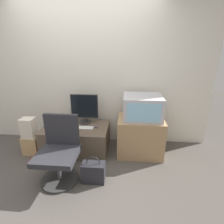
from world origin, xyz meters
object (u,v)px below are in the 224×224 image
Objects in this scene: keyboard at (83,128)px; cardboard_box_lower at (32,145)px; office_chair at (59,153)px; crt_tv at (142,107)px; mouse at (96,127)px; book at (35,161)px; main_monitor at (84,109)px; handbag at (94,172)px.

keyboard is 1.14× the size of cardboard_box_lower.
crt_tv is at bearing 33.81° from office_chair.
crt_tv reaches higher than mouse.
keyboard reaches higher than book.
office_chair is at bearing -102.57° from keyboard.
main_monitor is at bearing 93.54° from keyboard.
crt_tv is (0.75, 0.04, 0.36)m from mouse.
book is at bearing -156.92° from mouse.
mouse is at bearing 96.41° from handbag.
crt_tv is 0.69× the size of office_chair.
keyboard is 0.59× the size of crt_tv.
main_monitor is 0.59× the size of office_chair.
office_chair is at bearing 176.34° from handbag.
crt_tv is 1.42m from office_chair.
main_monitor is at bearing 108.57° from handbag.
crt_tv reaches higher than office_chair.
keyboard is 0.41× the size of office_chair.
keyboard is at bearing 27.97° from book.
crt_tv is 1.23m from handbag.
keyboard is at bearing -174.61° from mouse.
crt_tv reaches higher than handbag.
book is (-0.69, -0.61, -0.69)m from main_monitor.
cardboard_box_lower is (-0.71, 0.54, -0.23)m from office_chair.
handbag is at bearing -66.97° from keyboard.
crt_tv is at bearing 14.68° from book.
office_chair is 0.92m from cardboard_box_lower.
handbag is (0.30, -0.72, -0.30)m from keyboard.
cardboard_box_lower is 1.78× the size of book.
mouse is 0.81m from handbag.
mouse is 1.10m from book.
crt_tv is 3.44× the size of book.
handbag is at bearing -130.44° from crt_tv.
cardboard_box_lower is at bearing -173.36° from crt_tv.
handbag is at bearing -71.43° from main_monitor.
book is (-0.70, -0.37, -0.43)m from keyboard.
book is at bearing 161.12° from handbag.
crt_tv is at bearing 6.64° from cardboard_box_lower.
handbag is (0.46, -0.03, -0.25)m from office_chair.
main_monitor is at bearing 138.09° from mouse.
mouse is 0.32× the size of book.
crt_tv is at bearing -9.62° from main_monitor.
keyboard is (0.01, -0.23, -0.25)m from main_monitor.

